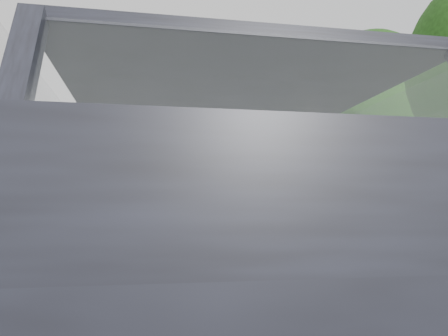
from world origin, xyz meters
name	(u,v)px	position (x,y,z in m)	size (l,w,h in m)	color
subject_car	(217,219)	(0.00, 0.00, 0.72)	(1.80, 4.00, 1.45)	black
dashboard	(203,200)	(0.00, 0.62, 0.85)	(1.58, 0.45, 0.30)	black
driver_seat	(148,189)	(-0.40, -0.29, 0.88)	(0.50, 0.72, 0.42)	#21202A
passenger_seat	(300,191)	(0.40, -0.29, 0.88)	(0.50, 0.72, 0.42)	#21202A
steering_wheel	(147,188)	(-0.40, 0.33, 0.92)	(0.36, 0.36, 0.04)	black
cat	(242,167)	(0.30, 0.64, 1.09)	(0.63, 0.20, 0.28)	slate
guardrail	(304,216)	(4.30, 10.00, 0.58)	(0.05, 90.00, 0.32)	gray
other_car	(120,208)	(-1.34, 15.08, 0.82)	(1.96, 4.98, 1.64)	silver
highway_sign	(275,202)	(7.31, 22.67, 1.19)	(0.10, 0.95, 2.38)	#135E28
utility_pole	(283,153)	(6.26, 17.83, 3.52)	(0.23, 0.23, 7.04)	#4D382B
tree_1	(373,130)	(10.85, 17.43, 4.76)	(6.28, 6.28, 9.52)	#193810
tree_2	(265,181)	(9.26, 31.86, 3.08)	(4.07, 4.07, 6.16)	#193810
tree_3	(290,169)	(12.58, 35.18, 4.40)	(5.80, 5.80, 8.79)	#193810
tree_6	(36,178)	(-9.05, 34.90, 3.31)	(4.37, 4.37, 6.61)	#193810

